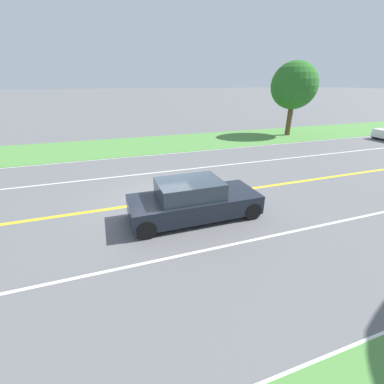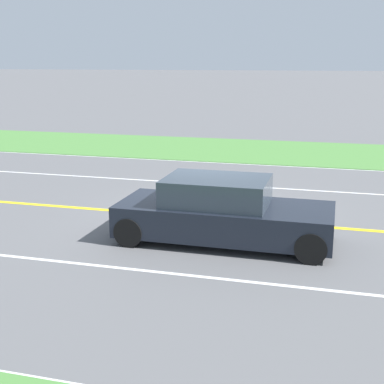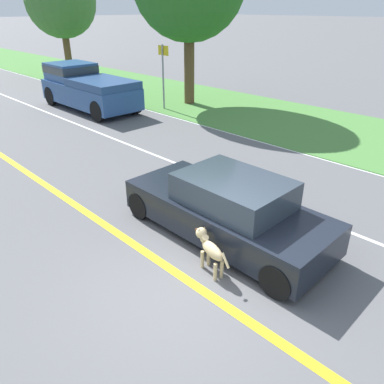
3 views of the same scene
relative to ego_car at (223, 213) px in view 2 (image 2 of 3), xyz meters
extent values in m
plane|color=#5B5B5E|center=(-1.56, -0.59, -0.62)|extent=(400.00, 400.00, 0.00)
cube|color=yellow|center=(-1.56, -0.59, -0.62)|extent=(0.18, 160.00, 0.01)
cube|color=white|center=(-8.56, -0.59, -0.62)|extent=(0.14, 160.00, 0.01)
cube|color=white|center=(1.94, -0.59, -0.62)|extent=(0.10, 160.00, 0.01)
cube|color=white|center=(-5.06, -0.59, -0.62)|extent=(0.10, 160.00, 0.01)
cube|color=#4C843D|center=(-11.56, -0.59, -0.61)|extent=(6.00, 160.00, 0.03)
cube|color=black|center=(0.00, 0.04, -0.14)|extent=(1.75, 4.36, 0.63)
cube|color=#2D3842|center=(0.00, -0.13, 0.45)|extent=(1.51, 2.09, 0.55)
cylinder|color=black|center=(0.79, 1.83, -0.32)|extent=(0.22, 0.60, 0.60)
cylinder|color=black|center=(0.79, -1.75, -0.32)|extent=(0.22, 0.60, 0.60)
cylinder|color=black|center=(-0.79, 1.83, -0.32)|extent=(0.22, 0.60, 0.60)
cylinder|color=black|center=(-0.79, -1.75, -0.32)|extent=(0.22, 0.60, 0.60)
ellipsoid|color=#D1B784|center=(-1.10, -0.60, -0.15)|extent=(0.33, 0.63, 0.25)
cylinder|color=#D1B784|center=(-0.98, -0.41, -0.45)|extent=(0.07, 0.07, 0.34)
cylinder|color=#D1B784|center=(-1.08, -0.82, -0.45)|extent=(0.07, 0.07, 0.34)
cylinder|color=#D1B784|center=(-1.11, -0.38, -0.45)|extent=(0.07, 0.07, 0.34)
cylinder|color=#D1B784|center=(-1.21, -0.79, -0.45)|extent=(0.07, 0.07, 0.34)
cylinder|color=#D1B784|center=(-1.04, -0.35, -0.05)|extent=(0.16, 0.19, 0.16)
sphere|color=#D1B784|center=(-1.01, -0.25, 0.01)|extent=(0.25, 0.25, 0.20)
ellipsoid|color=#331E14|center=(-0.98, -0.12, -0.01)|extent=(0.11, 0.12, 0.08)
cone|color=tan|center=(-0.96, -0.28, 0.08)|extent=(0.08, 0.08, 0.09)
cone|color=tan|center=(-1.07, -0.25, 0.08)|extent=(0.08, 0.08, 0.09)
cylinder|color=#D1B784|center=(-1.19, -0.98, -0.11)|extent=(0.10, 0.23, 0.22)
camera|label=1|loc=(7.38, -2.62, 3.67)|focal=24.00mm
camera|label=2|loc=(10.32, 2.18, 3.03)|focal=50.00mm
camera|label=3|loc=(-5.10, -4.15, 3.62)|focal=35.00mm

